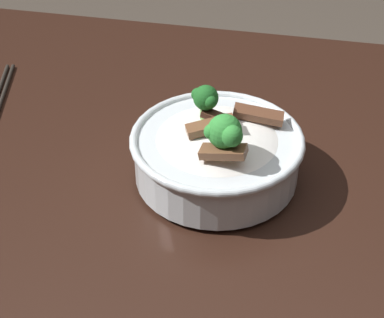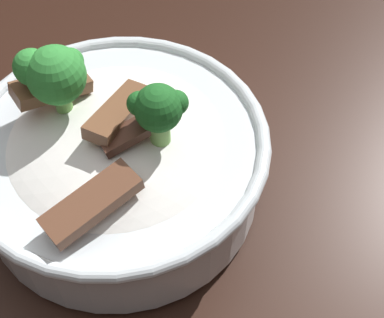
# 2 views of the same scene
# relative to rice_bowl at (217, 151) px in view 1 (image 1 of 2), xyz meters

# --- Properties ---
(dining_table) EXTENTS (1.57, 1.06, 0.79)m
(dining_table) POSITION_rel_rice_bowl_xyz_m (-0.08, 0.03, -0.13)
(dining_table) COLOR black
(dining_table) RESTS_ON ground
(rice_bowl) EXTENTS (0.25, 0.25, 0.15)m
(rice_bowl) POSITION_rel_rice_bowl_xyz_m (0.00, 0.00, 0.00)
(rice_bowl) COLOR silver
(rice_bowl) RESTS_ON dining_table
(chopsticks_pair) EXTENTS (0.07, 0.21, 0.01)m
(chopsticks_pair) POSITION_rel_rice_bowl_xyz_m (0.42, -0.15, -0.05)
(chopsticks_pair) COLOR #28231E
(chopsticks_pair) RESTS_ON dining_table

